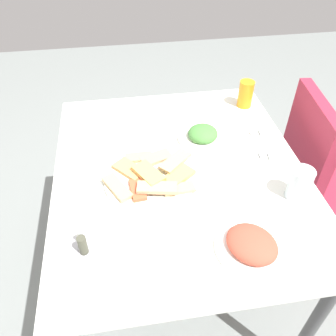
% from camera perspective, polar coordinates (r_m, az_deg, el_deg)
% --- Properties ---
extents(ground_plane, '(6.00, 6.00, 0.00)m').
position_cam_1_polar(ground_plane, '(1.87, 1.39, -17.51)').
color(ground_plane, gray).
extents(dining_table, '(1.08, 0.91, 0.75)m').
position_cam_1_polar(dining_table, '(1.34, 1.86, -2.84)').
color(dining_table, white).
rests_on(dining_table, ground_plane).
extents(dining_chair, '(0.46, 0.47, 0.90)m').
position_cam_1_polar(dining_chair, '(1.76, 23.73, -1.10)').
color(dining_chair, '#A8263C').
rests_on(dining_chair, ground_plane).
extents(pide_platter, '(0.32, 0.34, 0.04)m').
position_cam_1_polar(pide_platter, '(1.23, -2.93, -1.60)').
color(pide_platter, white).
rests_on(pide_platter, dining_table).
extents(salad_plate_greens, '(0.20, 0.20, 0.06)m').
position_cam_1_polar(salad_plate_greens, '(1.42, 5.73, 5.41)').
color(salad_plate_greens, white).
rests_on(salad_plate_greens, dining_table).
extents(salad_plate_rice, '(0.21, 0.21, 0.06)m').
position_cam_1_polar(salad_plate_rice, '(1.06, 13.56, -12.20)').
color(salad_plate_rice, white).
rests_on(salad_plate_rice, dining_table).
extents(soda_can, '(0.09, 0.09, 0.12)m').
position_cam_1_polar(soda_can, '(1.64, 12.64, 11.79)').
color(soda_can, orange).
rests_on(soda_can, dining_table).
extents(drinking_glass, '(0.08, 0.08, 0.12)m').
position_cam_1_polar(drinking_glass, '(1.22, 20.83, -2.44)').
color(drinking_glass, silver).
rests_on(drinking_glass, dining_table).
extents(paper_napkin, '(0.13, 0.13, 0.00)m').
position_cam_1_polar(paper_napkin, '(1.44, 15.03, 3.68)').
color(paper_napkin, white).
rests_on(paper_napkin, dining_table).
extents(fork, '(0.17, 0.03, 0.00)m').
position_cam_1_polar(fork, '(1.43, 14.39, 3.74)').
color(fork, silver).
rests_on(fork, paper_napkin).
extents(spoon, '(0.20, 0.04, 0.00)m').
position_cam_1_polar(spoon, '(1.44, 15.72, 3.86)').
color(spoon, silver).
rests_on(spoon, paper_napkin).
extents(condiment_caddy, '(0.09, 0.09, 0.08)m').
position_cam_1_polar(condiment_caddy, '(1.06, -13.64, -12.19)').
color(condiment_caddy, '#B2B2B7').
rests_on(condiment_caddy, dining_table).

